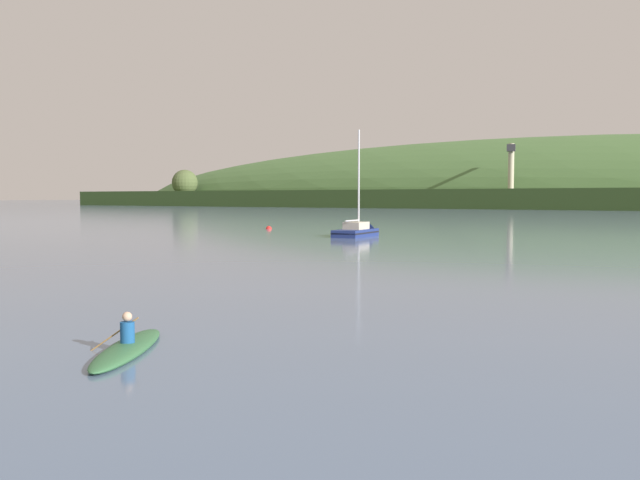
{
  "coord_description": "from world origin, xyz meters",
  "views": [
    {
      "loc": [
        17.09,
        -5.55,
        3.48
      ],
      "look_at": [
        -0.79,
        26.42,
        1.19
      ],
      "focal_mm": 38.46,
      "sensor_mm": 36.0,
      "label": 1
    }
  ],
  "objects_px": {
    "canoe_with_paddler": "(128,348)",
    "mooring_buoy_foreground": "(269,229)",
    "dockside_crane": "(511,178)",
    "sailboat_near_mooring": "(359,233)"
  },
  "relations": [
    {
      "from": "dockside_crane",
      "to": "mooring_buoy_foreground",
      "type": "xyz_separation_m",
      "value": [
        8.96,
        -144.89,
        -9.13
      ]
    },
    {
      "from": "mooring_buoy_foreground",
      "to": "sailboat_near_mooring",
      "type": "bearing_deg",
      "value": -27.56
    },
    {
      "from": "dockside_crane",
      "to": "mooring_buoy_foreground",
      "type": "relative_size",
      "value": 26.49
    },
    {
      "from": "mooring_buoy_foreground",
      "to": "canoe_with_paddler",
      "type": "bearing_deg",
      "value": -59.54
    },
    {
      "from": "sailboat_near_mooring",
      "to": "canoe_with_paddler",
      "type": "bearing_deg",
      "value": -163.86
    },
    {
      "from": "sailboat_near_mooring",
      "to": "mooring_buoy_foreground",
      "type": "xyz_separation_m",
      "value": [
        -14.75,
        7.7,
        -0.26
      ]
    },
    {
      "from": "canoe_with_paddler",
      "to": "mooring_buoy_foreground",
      "type": "xyz_separation_m",
      "value": [
        -30.36,
        51.62,
        -0.09
      ]
    },
    {
      "from": "dockside_crane",
      "to": "canoe_with_paddler",
      "type": "height_order",
      "value": "dockside_crane"
    },
    {
      "from": "canoe_with_paddler",
      "to": "sailboat_near_mooring",
      "type": "bearing_deg",
      "value": -7.86
    },
    {
      "from": "dockside_crane",
      "to": "sailboat_near_mooring",
      "type": "distance_m",
      "value": 154.68
    }
  ]
}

